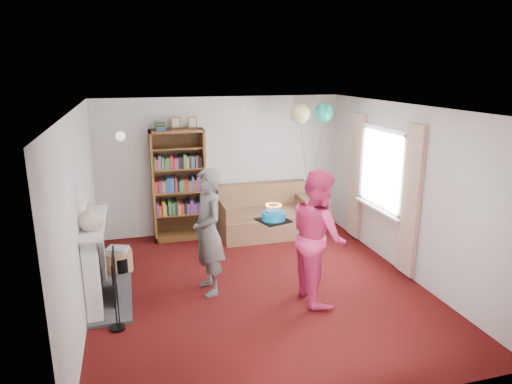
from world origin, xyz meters
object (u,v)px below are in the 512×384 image
object	(u,v)px
person_magenta	(318,236)
person_striped	(208,232)
sofa	(266,216)
birthday_cake	(273,216)
bookcase	(178,186)

from	to	relation	value
person_magenta	person_striped	bearing A→B (deg)	67.49
sofa	person_magenta	world-z (taller)	person_magenta
birthday_cake	sofa	bearing A→B (deg)	75.37
bookcase	sofa	distance (m)	1.69
sofa	person_striped	xyz separation A→B (m)	(-1.41, -1.98, 0.53)
person_magenta	birthday_cake	xyz separation A→B (m)	(-0.57, 0.13, 0.28)
birthday_cake	person_magenta	bearing A→B (deg)	-12.56
person_striped	person_magenta	xyz separation A→B (m)	(1.34, -0.58, 0.02)
sofa	birthday_cake	distance (m)	2.65
sofa	birthday_cake	bearing A→B (deg)	-104.55
person_striped	birthday_cake	xyz separation A→B (m)	(0.77, -0.45, 0.30)
bookcase	sofa	xyz separation A→B (m)	(1.56, -0.23, -0.62)
person_magenta	sofa	bearing A→B (deg)	-0.65
bookcase	sofa	bearing A→B (deg)	-8.47
sofa	person_magenta	distance (m)	2.62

